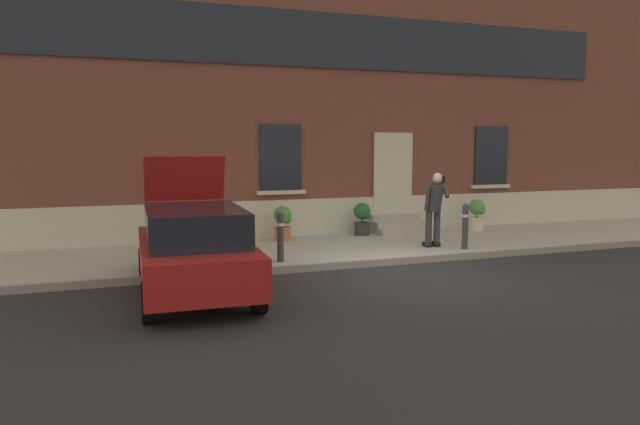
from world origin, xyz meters
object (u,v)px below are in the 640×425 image
Objects in this scene: bollard_near_person at (465,225)px; planter_charcoal at (362,218)px; person_on_phone at (435,205)px; planter_terracotta at (283,222)px; hatchback_car_red at (194,249)px; planter_olive at (193,226)px; bollard_far_left at (280,235)px; planter_cream at (477,214)px.

bollard_near_person reaches higher than planter_charcoal.
planter_terracotta is at bearing 156.50° from person_on_phone.
planter_olive is (0.55, 4.15, -0.19)m from hatchback_car_red.
bollard_near_person and bollard_far_left have the same top height.
hatchback_car_red is 3.95× the size of bollard_near_person.
planter_terracotta is (0.80, 2.58, -0.11)m from bollard_far_left.
hatchback_car_red is 4.97m from planter_terracotta.
bollard_far_left is 2.71m from planter_terracotta.
planter_olive is at bearing 179.37° from planter_cream.
bollard_near_person is at bearing -27.18° from person_on_phone.
bollard_far_left is 1.22× the size of planter_charcoal.
person_on_phone is 2.44m from planter_charcoal.
person_on_phone reaches higher than bollard_near_person.
planter_cream is (2.05, 2.51, -0.11)m from bollard_near_person.
bollard_near_person is at bearing -62.79° from planter_charcoal.
planter_terracotta is at bearing 56.40° from hatchback_car_red.
person_on_phone is at bearing 19.03° from hatchback_car_red.
bollard_far_left is (1.94, 1.55, -0.09)m from hatchback_car_red.
bollard_near_person is (6.32, 1.55, -0.09)m from hatchback_car_red.
bollard_far_left is 3.88m from person_on_phone.
person_on_phone is 5.68m from planter_olive.
planter_cream is at bearing -2.76° from planter_charcoal.
planter_charcoal is at bearing 41.69° from bollard_far_left.
planter_olive and planter_cream have the same top height.
person_on_phone reaches higher than planter_charcoal.
planter_cream is at bearing -0.63° from planter_olive.
bollard_near_person is 3.24m from planter_cream.
planter_charcoal is (-1.38, 2.68, -0.11)m from bollard_near_person.
planter_terracotta is at bearing 179.27° from planter_cream.
hatchback_car_red reaches higher than planter_olive.
bollard_near_person is 6.34m from planter_olive.
person_on_phone is at bearing -35.25° from planter_terracotta.
bollard_near_person is 1.22× the size of planter_charcoal.
planter_cream is (2.60, 2.07, -0.54)m from person_on_phone.
hatchback_car_red reaches higher than planter_charcoal.
bollard_far_left is at bearing -138.31° from planter_charcoal.
hatchback_car_red is 9.31m from planter_cream.
person_on_phone reaches higher than planter_terracotta.
planter_charcoal is 1.00× the size of planter_cream.
hatchback_car_red is 6.12m from person_on_phone.
person_on_phone reaches higher than planter_cream.
bollard_far_left reaches higher than planter_olive.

